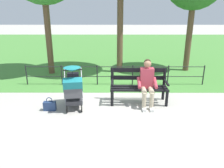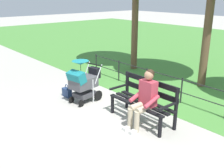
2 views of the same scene
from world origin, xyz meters
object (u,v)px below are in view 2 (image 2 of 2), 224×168
Objects in this scene: park_bench at (144,99)px; person_on_bench at (144,97)px; handbag at (67,92)px; stroller at (83,81)px.

park_bench is 0.34m from person_on_bench.
park_bench is 2.51m from handbag.
person_on_bench is 1.11× the size of stroller.
stroller reaches higher than park_bench.
person_on_bench is (-0.20, 0.22, 0.15)m from park_bench.
stroller is at bearing 13.97° from park_bench.
stroller is (1.78, 0.44, 0.07)m from park_bench.
handbag is at bearing 13.38° from stroller.
park_bench is 1.26× the size of person_on_bench.
stroller is at bearing -166.62° from handbag.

